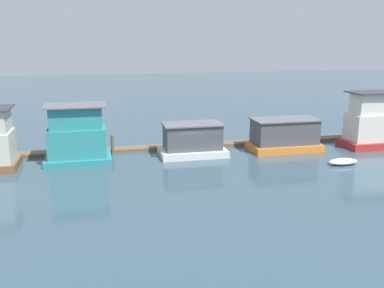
{
  "coord_description": "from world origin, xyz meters",
  "views": [
    {
      "loc": [
        -8.27,
        -38.02,
        10.73
      ],
      "look_at": [
        0.0,
        -1.0,
        1.4
      ],
      "focal_mm": 40.0,
      "sensor_mm": 36.0,
      "label": 1
    }
  ],
  "objects_px": {
    "houseboat_white": "(192,140)",
    "houseboat_red": "(374,123)",
    "dinghy_white": "(343,161)",
    "mooring_post_far_right": "(112,145)",
    "houseboat_teal": "(77,136)",
    "houseboat_orange": "(284,135)"
  },
  "relations": [
    {
      "from": "houseboat_white",
      "to": "houseboat_red",
      "type": "distance_m",
      "value": 18.84
    },
    {
      "from": "dinghy_white",
      "to": "mooring_post_far_right",
      "type": "distance_m",
      "value": 21.2
    },
    {
      "from": "houseboat_teal",
      "to": "houseboat_orange",
      "type": "xyz_separation_m",
      "value": [
        19.81,
        -0.22,
        -0.85
      ]
    },
    {
      "from": "houseboat_red",
      "to": "mooring_post_far_right",
      "type": "relative_size",
      "value": 3.36
    },
    {
      "from": "houseboat_teal",
      "to": "mooring_post_far_right",
      "type": "xyz_separation_m",
      "value": [
        3.12,
        1.89,
        -1.41
      ]
    },
    {
      "from": "houseboat_red",
      "to": "dinghy_white",
      "type": "relative_size",
      "value": 2.2
    },
    {
      "from": "houseboat_orange",
      "to": "houseboat_red",
      "type": "distance_m",
      "value": 9.57
    },
    {
      "from": "mooring_post_far_right",
      "to": "houseboat_teal",
      "type": "bearing_deg",
      "value": -148.78
    },
    {
      "from": "houseboat_teal",
      "to": "houseboat_orange",
      "type": "distance_m",
      "value": 19.82
    },
    {
      "from": "houseboat_orange",
      "to": "houseboat_red",
      "type": "relative_size",
      "value": 1.11
    },
    {
      "from": "houseboat_orange",
      "to": "houseboat_white",
      "type": "bearing_deg",
      "value": 179.39
    },
    {
      "from": "houseboat_teal",
      "to": "houseboat_orange",
      "type": "relative_size",
      "value": 0.84
    },
    {
      "from": "houseboat_white",
      "to": "dinghy_white",
      "type": "xyz_separation_m",
      "value": [
        12.25,
        -5.98,
        -1.15
      ]
    },
    {
      "from": "houseboat_white",
      "to": "houseboat_orange",
      "type": "bearing_deg",
      "value": -0.61
    },
    {
      "from": "houseboat_red",
      "to": "houseboat_teal",
      "type": "bearing_deg",
      "value": 178.32
    },
    {
      "from": "houseboat_teal",
      "to": "houseboat_red",
      "type": "relative_size",
      "value": 0.93
    },
    {
      "from": "houseboat_teal",
      "to": "houseboat_white",
      "type": "height_order",
      "value": "houseboat_teal"
    },
    {
      "from": "dinghy_white",
      "to": "houseboat_red",
      "type": "bearing_deg",
      "value": 38.63
    },
    {
      "from": "dinghy_white",
      "to": "houseboat_teal",
      "type": "bearing_deg",
      "value": 165.01
    },
    {
      "from": "houseboat_red",
      "to": "dinghy_white",
      "type": "height_order",
      "value": "houseboat_red"
    },
    {
      "from": "houseboat_white",
      "to": "dinghy_white",
      "type": "bearing_deg",
      "value": -26.01
    },
    {
      "from": "houseboat_white",
      "to": "houseboat_orange",
      "type": "height_order",
      "value": "houseboat_orange"
    }
  ]
}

